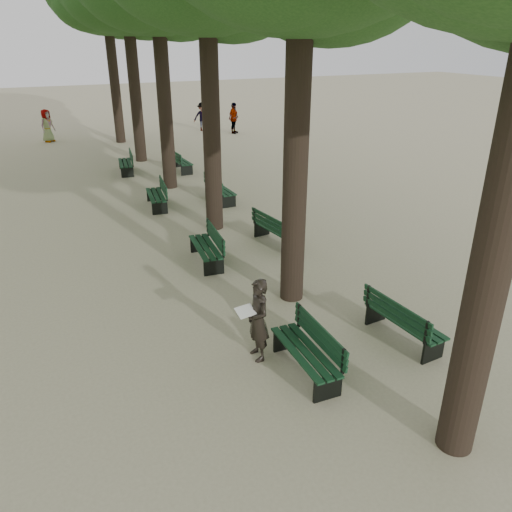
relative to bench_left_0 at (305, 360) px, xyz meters
name	(u,v)px	position (x,y,z in m)	size (l,w,h in m)	color
ground	(298,392)	(-0.37, -0.42, -0.27)	(120.00, 120.00, 0.00)	tan
bench_left_0	(305,360)	(0.00, 0.00, 0.00)	(0.64, 1.82, 0.92)	black
bench_left_1	(206,253)	(0.00, 5.20, 0.00)	(0.75, 1.85, 0.92)	black
bench_left_2	(157,200)	(0.00, 10.30, 0.00)	(0.80, 1.86, 0.92)	black
bench_left_3	(126,167)	(0.00, 15.54, 0.00)	(0.81, 1.86, 0.92)	black
bench_right_0	(403,328)	(2.27, 0.09, 0.00)	(0.69, 1.84, 0.92)	black
bench_right_1	(277,235)	(2.27, 5.55, 0.00)	(0.79, 1.86, 0.92)	black
bench_right_2	(220,194)	(2.27, 10.01, 0.00)	(0.60, 1.81, 0.92)	black
bench_right_3	(181,165)	(2.27, 14.83, 0.00)	(0.63, 1.82, 0.92)	black
man_with_map	(258,320)	(-0.56, 0.78, 0.53)	(0.60, 0.65, 1.61)	black
pedestrian_d	(47,126)	(-2.51, 24.35, 0.62)	(0.87, 0.36, 1.78)	#262628
pedestrian_b	(202,117)	(6.54, 24.10, 0.58)	(1.11, 0.34, 1.71)	#262628
pedestrian_c	(234,118)	(7.94, 22.38, 0.64)	(1.07, 0.36, 1.82)	#262628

